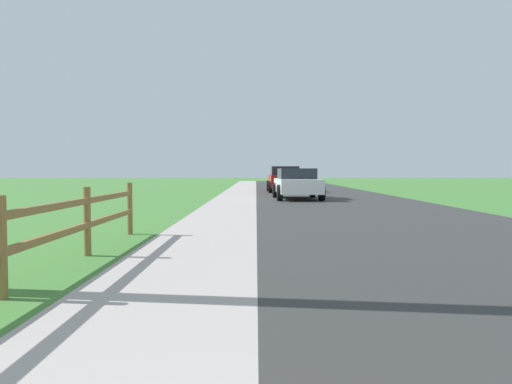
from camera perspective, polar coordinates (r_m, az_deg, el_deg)
The scene contains 7 objects.
ground_plane at distance 24.38m, azimuth -0.08°, elevation -0.52°, with size 120.00×120.00×0.00m, color #427B35.
road_asphalt at distance 26.61m, azimuth 7.48°, elevation -0.28°, with size 7.00×66.00×0.01m, color #323232.
curb_concrete at distance 26.54m, azimuth -6.57°, elevation -0.28°, with size 6.00×66.00×0.01m, color #ABA19D.
grass_verge at distance 26.75m, azimuth -9.76°, elevation -0.27°, with size 5.00×66.00×0.00m, color #427B35.
rail_fence at distance 5.54m, azimuth -27.67°, elevation -4.88°, with size 0.11×10.09×1.06m.
parked_suv_white at distance 22.32m, azimuth 4.68°, elevation 1.04°, with size 2.13×4.32×1.39m.
parked_car_red at distance 29.57m, azimuth 3.23°, elevation 1.51°, with size 2.11×4.26×1.54m.
Camera 1 is at (-0.02, 0.66, 1.30)m, focal length 34.35 mm.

